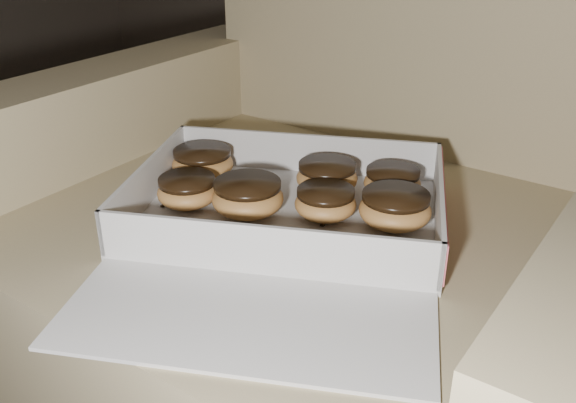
# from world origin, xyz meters

# --- Properties ---
(armchair) EXTENTS (1.00, 0.84, 1.04)m
(armchair) POSITION_xyz_m (0.41, 0.55, 0.33)
(armchair) COLOR #887657
(armchair) RESTS_ON floor
(bakery_box) EXTENTS (0.60, 0.64, 0.07)m
(bakery_box) POSITION_xyz_m (0.42, 0.41, 0.48)
(bakery_box) COLOR silver
(bakery_box) RESTS_ON armchair
(donut_a) EXTENTS (0.10, 0.10, 0.05)m
(donut_a) POSITION_xyz_m (0.35, 0.42, 0.50)
(donut_a) COLOR #D5934A
(donut_a) RESTS_ON bakery_box
(donut_b) EXTENTS (0.10, 0.10, 0.05)m
(donut_b) POSITION_xyz_m (0.21, 0.48, 0.50)
(donut_b) COLOR #D5934A
(donut_b) RESTS_ON bakery_box
(donut_c) EXTENTS (0.10, 0.10, 0.05)m
(donut_c) POSITION_xyz_m (0.40, 0.55, 0.50)
(donut_c) COLOR #D5934A
(donut_c) RESTS_ON bakery_box
(donut_d) EXTENTS (0.09, 0.09, 0.04)m
(donut_d) POSITION_xyz_m (0.49, 0.60, 0.50)
(donut_d) COLOR #D5934A
(donut_d) RESTS_ON bakery_box
(donut_e) EXTENTS (0.10, 0.10, 0.05)m
(donut_e) POSITION_xyz_m (0.54, 0.51, 0.50)
(donut_e) COLOR #D5934A
(donut_e) RESTS_ON bakery_box
(donut_f) EXTENTS (0.09, 0.09, 0.04)m
(donut_f) POSITION_xyz_m (0.45, 0.48, 0.50)
(donut_f) COLOR #D5934A
(donut_f) RESTS_ON bakery_box
(donut_g) EXTENTS (0.09, 0.09, 0.04)m
(donut_g) POSITION_xyz_m (0.26, 0.39, 0.50)
(donut_g) COLOR #D5934A
(donut_g) RESTS_ON bakery_box
(crumb_a) EXTENTS (0.01, 0.01, 0.00)m
(crumb_a) POSITION_xyz_m (0.23, 0.36, 0.48)
(crumb_a) COLOR black
(crumb_a) RESTS_ON bakery_box
(crumb_b) EXTENTS (0.01, 0.01, 0.00)m
(crumb_b) POSITION_xyz_m (0.46, 0.45, 0.48)
(crumb_b) COLOR black
(crumb_b) RESTS_ON bakery_box
(crumb_c) EXTENTS (0.01, 0.01, 0.00)m
(crumb_c) POSITION_xyz_m (0.48, 0.34, 0.48)
(crumb_c) COLOR black
(crumb_c) RESTS_ON bakery_box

